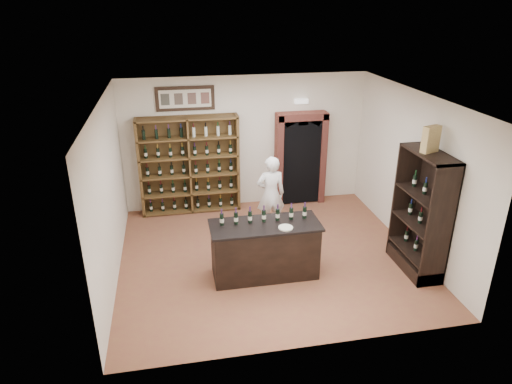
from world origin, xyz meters
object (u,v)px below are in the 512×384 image
(tasting_counter, at_px, (265,250))
(counter_bottle_0, at_px, (222,219))
(side_cabinet, at_px, (420,231))
(wine_crate, at_px, (431,139))
(shopkeeper, at_px, (271,194))
(wine_shelf, at_px, (189,165))

(tasting_counter, distance_m, counter_bottle_0, 0.95)
(tasting_counter, distance_m, side_cabinet, 2.75)
(side_cabinet, distance_m, wine_crate, 1.66)
(side_cabinet, xyz_separation_m, shopkeeper, (-2.26, 1.93, 0.06))
(side_cabinet, bearing_deg, tasting_counter, 173.72)
(counter_bottle_0, height_order, shopkeeper, shopkeeper)
(tasting_counter, xyz_separation_m, counter_bottle_0, (-0.72, 0.10, 0.61))
(counter_bottle_0, height_order, side_cabinet, side_cabinet)
(wine_crate, bearing_deg, shopkeeper, 119.52)
(side_cabinet, height_order, shopkeeper, side_cabinet)
(counter_bottle_0, relative_size, wine_crate, 0.69)
(counter_bottle_0, distance_m, shopkeeper, 1.96)
(tasting_counter, bearing_deg, counter_bottle_0, 172.02)
(counter_bottle_0, bearing_deg, shopkeeper, 52.26)
(counter_bottle_0, xyz_separation_m, side_cabinet, (3.44, -0.40, -0.35))
(counter_bottle_0, height_order, wine_crate, wine_crate)
(tasting_counter, relative_size, shopkeeper, 1.15)
(counter_bottle_0, xyz_separation_m, wine_crate, (3.39, -0.37, 1.31))
(side_cabinet, distance_m, shopkeeper, 2.97)
(wine_shelf, height_order, side_cabinet, same)
(shopkeeper, xyz_separation_m, wine_crate, (2.21, -1.90, 1.60))
(wine_shelf, relative_size, wine_crate, 5.05)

